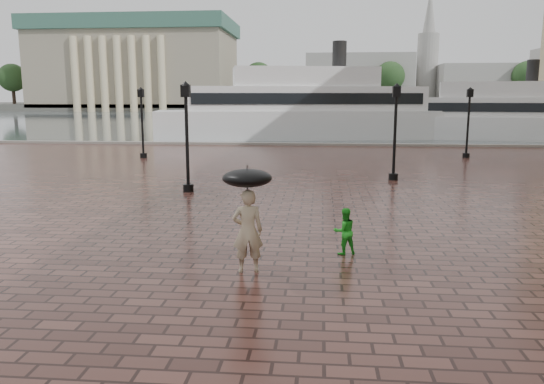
{
  "coord_description": "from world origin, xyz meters",
  "views": [
    {
      "loc": [
        -0.49,
        -11.52,
        3.9
      ],
      "look_at": [
        -1.76,
        2.37,
        1.4
      ],
      "focal_mm": 35.0,
      "sensor_mm": 36.0,
      "label": 1
    }
  ],
  "objects_px": {
    "street_lamps": "(302,127)",
    "adult_pedestrian": "(248,231)",
    "ferry_far": "(498,116)",
    "ferry_near": "(304,110)",
    "child_pedestrian": "(344,231)"
  },
  "relations": [
    {
      "from": "street_lamps",
      "to": "adult_pedestrian",
      "type": "relative_size",
      "value": 11.27
    },
    {
      "from": "ferry_far",
      "to": "ferry_near",
      "type": "bearing_deg",
      "value": -167.13
    },
    {
      "from": "child_pedestrian",
      "to": "ferry_near",
      "type": "distance_m",
      "value": 38.25
    },
    {
      "from": "adult_pedestrian",
      "to": "ferry_far",
      "type": "height_order",
      "value": "ferry_far"
    },
    {
      "from": "street_lamps",
      "to": "child_pedestrian",
      "type": "xyz_separation_m",
      "value": [
        1.64,
        -16.02,
        -1.73
      ]
    },
    {
      "from": "street_lamps",
      "to": "ferry_far",
      "type": "distance_m",
      "value": 28.57
    },
    {
      "from": "adult_pedestrian",
      "to": "child_pedestrian",
      "type": "distance_m",
      "value": 2.77
    },
    {
      "from": "child_pedestrian",
      "to": "ferry_near",
      "type": "height_order",
      "value": "ferry_near"
    },
    {
      "from": "child_pedestrian",
      "to": "ferry_near",
      "type": "bearing_deg",
      "value": -106.89
    },
    {
      "from": "ferry_near",
      "to": "ferry_far",
      "type": "distance_m",
      "value": 18.09
    },
    {
      "from": "street_lamps",
      "to": "adult_pedestrian",
      "type": "bearing_deg",
      "value": -91.89
    },
    {
      "from": "ferry_near",
      "to": "ferry_far",
      "type": "height_order",
      "value": "ferry_near"
    },
    {
      "from": "ferry_far",
      "to": "child_pedestrian",
      "type": "bearing_deg",
      "value": -101.01
    },
    {
      "from": "child_pedestrian",
      "to": "ferry_far",
      "type": "bearing_deg",
      "value": -132.55
    },
    {
      "from": "child_pedestrian",
      "to": "ferry_near",
      "type": "relative_size",
      "value": 0.04
    }
  ]
}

